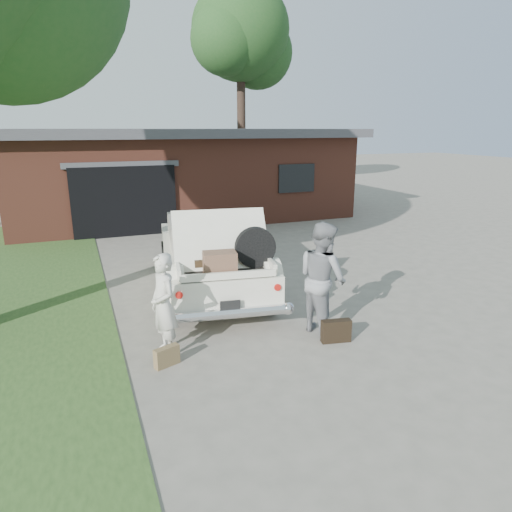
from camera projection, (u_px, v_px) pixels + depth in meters
name	position (u px, v px, depth m)	size (l,w,h in m)	color
ground	(269.00, 325.00, 8.01)	(90.00, 90.00, 0.00)	gray
house	(178.00, 171.00, 18.16)	(12.80, 7.80, 3.30)	brown
tree_right	(242.00, 38.00, 22.78)	(5.61, 4.88, 10.46)	#38281E
sedan	(210.00, 254.00, 9.71)	(2.71, 5.33, 1.93)	white
woman_left	(164.00, 305.00, 6.78)	(0.58, 0.38, 1.58)	beige
woman_right	(322.00, 278.00, 7.52)	(0.92, 0.72, 1.89)	gray
suitcase_left	(167.00, 356.00, 6.59)	(0.38, 0.12, 0.29)	olive
suitcase_right	(336.00, 331.00, 7.33)	(0.48, 0.15, 0.37)	black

